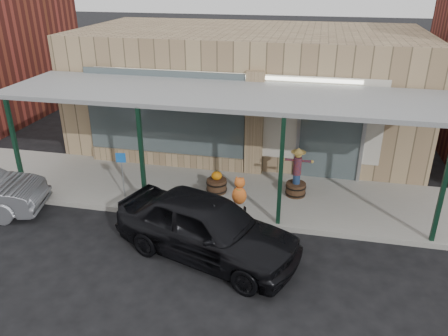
% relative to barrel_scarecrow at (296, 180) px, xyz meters
% --- Properties ---
extents(ground, '(120.00, 120.00, 0.00)m').
position_rel_barrel_scarecrow_xyz_m(ground, '(-2.14, -3.80, -0.64)').
color(ground, black).
rests_on(ground, ground).
extents(sidewalk, '(40.00, 3.20, 0.15)m').
position_rel_barrel_scarecrow_xyz_m(sidewalk, '(-2.14, -0.20, -0.57)').
color(sidewalk, gray).
rests_on(sidewalk, ground).
extents(storefront, '(12.00, 6.25, 4.20)m').
position_rel_barrel_scarecrow_xyz_m(storefront, '(-2.14, 4.37, 1.45)').
color(storefront, tan).
rests_on(storefront, ground).
extents(awning, '(12.00, 3.00, 3.04)m').
position_rel_barrel_scarecrow_xyz_m(awning, '(-2.14, -0.23, 2.37)').
color(awning, slate).
rests_on(awning, ground).
extents(block_buildings_near, '(61.00, 8.00, 8.00)m').
position_rel_barrel_scarecrow_xyz_m(block_buildings_near, '(-0.13, 5.40, 3.12)').
color(block_buildings_near, maroon).
rests_on(block_buildings_near, ground).
extents(barrel_scarecrow, '(0.87, 0.71, 1.46)m').
position_rel_barrel_scarecrow_xyz_m(barrel_scarecrow, '(0.00, 0.00, 0.00)').
color(barrel_scarecrow, '#44281B').
rests_on(barrel_scarecrow, sidewalk).
extents(barrel_pumpkin, '(0.72, 0.72, 0.69)m').
position_rel_barrel_scarecrow_xyz_m(barrel_pumpkin, '(-2.27, -0.27, -0.25)').
color(barrel_pumpkin, '#44281B').
rests_on(barrel_pumpkin, sidewalk).
extents(handicap_sign, '(0.28, 0.05, 1.34)m').
position_rel_barrel_scarecrow_xyz_m(handicap_sign, '(-4.79, -1.12, 0.37)').
color(handicap_sign, gray).
rests_on(handicap_sign, sidewalk).
extents(parked_sedan, '(4.73, 3.08, 1.62)m').
position_rel_barrel_scarecrow_xyz_m(parked_sedan, '(-1.84, -3.13, 0.11)').
color(parked_sedan, black).
rests_on(parked_sedan, ground).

